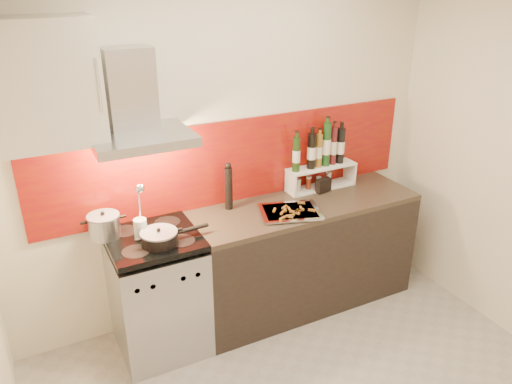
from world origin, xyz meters
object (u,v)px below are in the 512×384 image
range_stove (158,294)px  saute_pan (160,237)px  counter (303,253)px  pepper_mill (229,187)px  baking_tray (290,212)px  stock_pot (104,226)px

range_stove → saute_pan: bearing=-79.0°
range_stove → counter: size_ratio=0.51×
pepper_mill → baking_tray: pepper_mill is taller
counter → range_stove: bearing=-179.8°
saute_pan → baking_tray: saute_pan is taller
stock_pot → pepper_mill: pepper_mill is taller
counter → baking_tray: bearing=-151.0°
counter → baking_tray: (-0.20, -0.11, 0.47)m
counter → pepper_mill: bearing=162.9°
stock_pot → pepper_mill: size_ratio=0.58×
counter → pepper_mill: 0.86m
range_stove → baking_tray: baking_tray is taller
stock_pot → pepper_mill: 0.92m
pepper_mill → counter: bearing=-17.1°
range_stove → pepper_mill: 0.92m
stock_pot → saute_pan: 0.40m
range_stove → stock_pot: stock_pot is taller
pepper_mill → range_stove: bearing=-164.4°
counter → stock_pot: stock_pot is taller
range_stove → stock_pot: size_ratio=4.28×
counter → pepper_mill: pepper_mill is taller
saute_pan → baking_tray: (0.98, 0.01, -0.04)m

